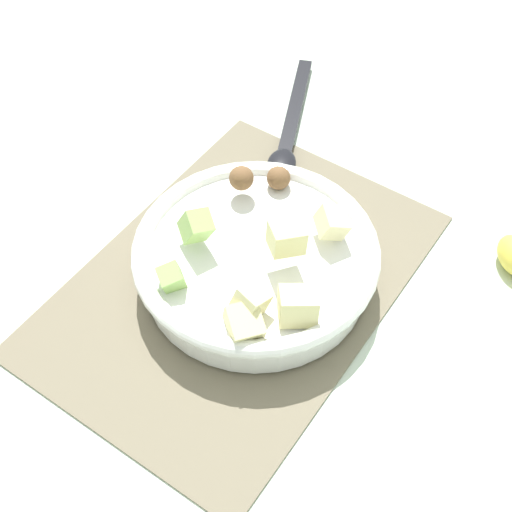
% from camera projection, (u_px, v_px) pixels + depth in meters
% --- Properties ---
extents(ground_plane, '(2.40, 2.40, 0.00)m').
position_uv_depth(ground_plane, '(238.00, 283.00, 0.81)').
color(ground_plane, silver).
extents(placemat, '(0.45, 0.31, 0.01)m').
position_uv_depth(placemat, '(238.00, 281.00, 0.81)').
color(placemat, '#756B56').
rests_on(placemat, ground_plane).
extents(salad_bowl, '(0.26, 0.26, 0.11)m').
position_uv_depth(salad_bowl, '(256.00, 259.00, 0.78)').
color(salad_bowl, white).
rests_on(salad_bowl, placemat).
extents(serving_spoon, '(0.23, 0.12, 0.01)m').
position_uv_depth(serving_spoon, '(288.00, 136.00, 0.94)').
color(serving_spoon, black).
rests_on(serving_spoon, placemat).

